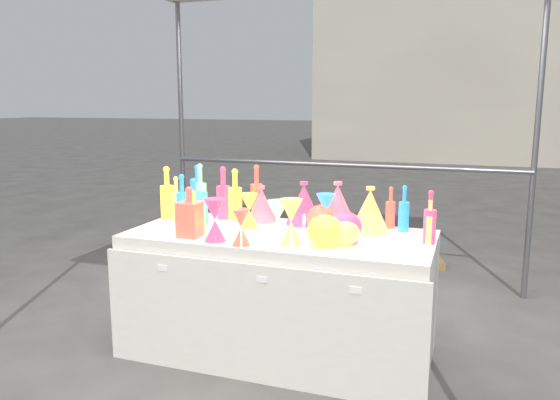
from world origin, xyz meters
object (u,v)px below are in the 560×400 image
(globe_0, at_px, (325,232))
(bottle_0, at_px, (167,192))
(display_table, at_px, (279,293))
(lampshade_0, at_px, (262,203))
(cardboard_box_closed, at_px, (362,249))
(hourglass_0, at_px, (241,227))
(decanter_0, at_px, (192,212))

(globe_0, bearing_deg, bottle_0, 163.61)
(display_table, bearing_deg, lampshade_0, 128.52)
(cardboard_box_closed, relative_size, lampshade_0, 2.51)
(bottle_0, height_order, hourglass_0, bottle_0)
(lampshade_0, bearing_deg, display_table, -30.01)
(display_table, bearing_deg, globe_0, -30.66)
(hourglass_0, height_order, lampshade_0, lampshade_0)
(display_table, bearing_deg, cardboard_box_closed, 84.63)
(decanter_0, xyz_separation_m, globe_0, (0.80, 0.00, -0.06))
(display_table, distance_m, bottle_0, 1.02)
(lampshade_0, bearing_deg, bottle_0, -146.86)
(decanter_0, bearing_deg, hourglass_0, -14.25)
(display_table, bearing_deg, bottle_0, 169.86)
(cardboard_box_closed, height_order, hourglass_0, hourglass_0)
(hourglass_0, relative_size, lampshade_0, 0.85)
(hourglass_0, bearing_deg, display_table, 71.94)
(cardboard_box_closed, xyz_separation_m, bottle_0, (-1.01, -1.60, 0.71))
(cardboard_box_closed, distance_m, lampshade_0, 1.65)
(globe_0, bearing_deg, decanter_0, -179.73)
(decanter_0, bearing_deg, bottle_0, 142.08)
(cardboard_box_closed, height_order, bottle_0, bottle_0)
(cardboard_box_closed, relative_size, bottle_0, 1.67)
(bottle_0, distance_m, decanter_0, 0.52)
(hourglass_0, bearing_deg, decanter_0, 160.82)
(display_table, xyz_separation_m, hourglass_0, (-0.11, -0.33, 0.48))
(display_table, relative_size, cardboard_box_closed, 3.13)
(display_table, relative_size, decanter_0, 6.94)
(hourglass_0, height_order, globe_0, hourglass_0)
(bottle_0, bearing_deg, hourglass_0, -32.71)
(cardboard_box_closed, bearing_deg, hourglass_0, -110.24)
(bottle_0, bearing_deg, globe_0, -16.39)
(decanter_0, relative_size, lampshade_0, 1.13)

